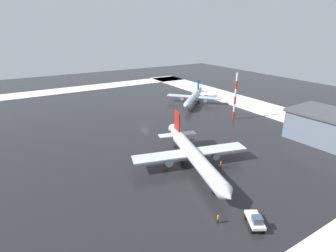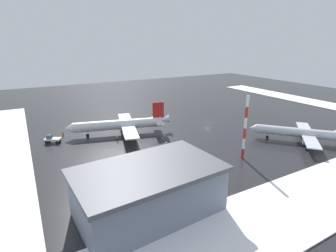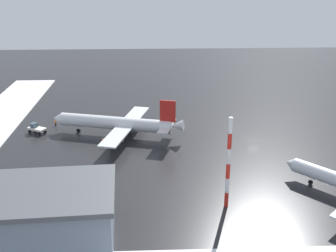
% 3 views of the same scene
% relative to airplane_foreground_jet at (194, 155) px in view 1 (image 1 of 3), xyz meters
% --- Properties ---
extents(ground_plane, '(240.00, 240.00, 0.00)m').
position_rel_airplane_foreground_jet_xyz_m(ground_plane, '(32.96, -3.66, -3.32)').
color(ground_plane, '#232326').
extents(snow_bank_far, '(152.00, 16.00, 0.26)m').
position_rel_airplane_foreground_jet_xyz_m(snow_bank_far, '(32.96, -53.66, -3.19)').
color(snow_bank_far, white).
rests_on(snow_bank_far, ground_plane).
extents(snow_bank_right, '(14.00, 116.00, 0.26)m').
position_rel_airplane_foreground_jet_xyz_m(snow_bank_right, '(99.96, -3.66, -3.19)').
color(snow_bank_right, white).
rests_on(snow_bank_right, ground_plane).
extents(airplane_foreground_jet, '(33.31, 27.98, 10.04)m').
position_rel_airplane_foreground_jet_xyz_m(airplane_foreground_jet, '(0.00, 0.00, 0.00)').
color(airplane_foreground_jet, silver).
rests_on(airplane_foreground_jet, ground_plane).
extents(airplane_distant_tail, '(22.46, 23.77, 8.74)m').
position_rel_airplane_foreground_jet_xyz_m(airplane_distant_tail, '(45.00, -33.30, -0.43)').
color(airplane_distant_tail, silver).
rests_on(airplane_distant_tail, ground_plane).
extents(pushback_tug, '(5.08, 4.21, 2.50)m').
position_rel_airplane_foreground_jet_xyz_m(pushback_tug, '(-20.94, 2.93, -2.03)').
color(pushback_tug, silver).
rests_on(pushback_tug, ground_plane).
extents(ground_crew_mid_apron, '(0.36, 0.36, 1.71)m').
position_rel_airplane_foreground_jet_xyz_m(ground_crew_mid_apron, '(-17.14, 7.63, -2.35)').
color(ground_crew_mid_apron, black).
rests_on(ground_crew_mid_apron, ground_plane).
extents(ground_crew_beside_wing, '(0.36, 0.36, 1.71)m').
position_rel_airplane_foreground_jet_xyz_m(ground_crew_beside_wing, '(-0.69, -3.01, -2.35)').
color(ground_crew_beside_wing, black).
rests_on(ground_crew_beside_wing, ground_plane).
extents(ground_crew_by_nose_gear, '(0.36, 0.36, 1.71)m').
position_rel_airplane_foreground_jet_xyz_m(ground_crew_by_nose_gear, '(-3.36, -5.47, -2.35)').
color(ground_crew_by_nose_gear, black).
rests_on(ground_crew_by_nose_gear, ground_plane).
extents(antenna_mast, '(0.70, 0.70, 16.59)m').
position_rel_airplane_foreground_jet_xyz_m(antenna_mast, '(21.06, -33.50, 4.98)').
color(antenna_mast, red).
rests_on(antenna_mast, ground_plane).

